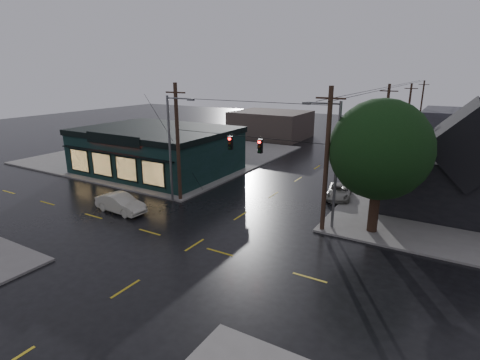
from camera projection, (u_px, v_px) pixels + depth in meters
The scene contains 17 objects.
ground_plane at pixel (195, 245), 24.71m from camera, with size 160.00×160.00×0.00m, color black.
sidewalk_nw at pixel (166, 154), 50.97m from camera, with size 28.00×28.00×0.15m, color slate.
pizza_shop at pixel (157, 149), 42.00m from camera, with size 16.30×12.34×4.90m.
ne_building at pixel (469, 156), 30.19m from camera, with size 12.60×11.60×8.75m.
corner_tree at pixel (380, 150), 24.93m from camera, with size 6.78×6.78×9.26m.
utility_pole_nw at pixel (181, 200), 33.25m from camera, with size 2.00×0.32×10.15m, color black, non-canonical shape.
utility_pole_ne at pixel (322, 231), 26.91m from camera, with size 2.00×0.32×10.15m, color black, non-canonical shape.
utility_pole_far_a at pixel (381, 167), 44.68m from camera, with size 2.00×0.32×9.65m, color black, non-canonical shape.
utility_pole_far_b at pixel (405, 141), 61.21m from camera, with size 2.00×0.32×9.15m, color black, non-canonical shape.
utility_pole_far_c at pixel (418, 126), 77.73m from camera, with size 2.00×0.32×9.15m, color black, non-canonical shape.
span_signal_assembly at pixel (245, 144), 28.43m from camera, with size 13.00×0.48×1.23m.
streetlight_nw at pixel (173, 202), 32.82m from camera, with size 5.40×0.30×9.15m, color slate, non-canonical shape.
streetlight_ne at pixel (332, 229), 27.25m from camera, with size 5.40×0.30×9.15m, color slate, non-canonical shape.
bg_building_west at pixel (271, 124), 63.97m from camera, with size 12.00×10.00×4.40m, color #40332E.
bg_building_east at pixel (476, 131), 53.31m from camera, with size 14.00×12.00×5.60m, color #2A292F.
sedan_cream at pixel (121, 203), 30.24m from camera, with size 1.59×4.56×1.50m, color #B5B39F.
suv_silver at pixel (339, 192), 33.63m from camera, with size 2.04×4.42×1.23m, color gray.
Camera 1 is at (14.02, -17.85, 11.09)m, focal length 28.00 mm.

